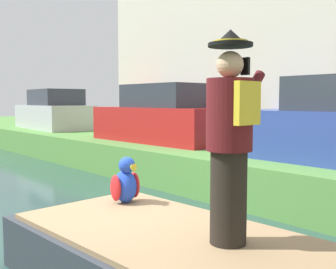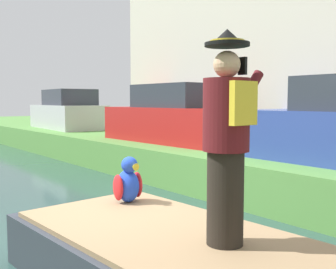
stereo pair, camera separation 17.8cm
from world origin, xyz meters
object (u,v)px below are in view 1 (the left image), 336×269
Objects in this scene: parked_car_red at (163,118)px; parked_car_silver at (54,112)px; parrot_plush at (125,183)px; person_pirate at (230,138)px.

parked_car_silver is at bearing 90.00° from parked_car_red.
parked_car_silver is (4.07, 10.52, 0.56)m from parrot_plush.
parked_car_red is 0.99× the size of parked_car_silver.
parked_car_red is 6.46m from parked_car_silver.
parrot_plush is at bearing 71.79° from person_pirate.
parked_car_silver is at bearing 68.86° from parrot_plush.
person_pirate is 12.98m from parked_car_silver.
person_pirate reaches higher than parked_car_silver.
parked_car_silver is at bearing 57.26° from person_pirate.
parked_car_red is at bearing 44.95° from parrot_plush.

